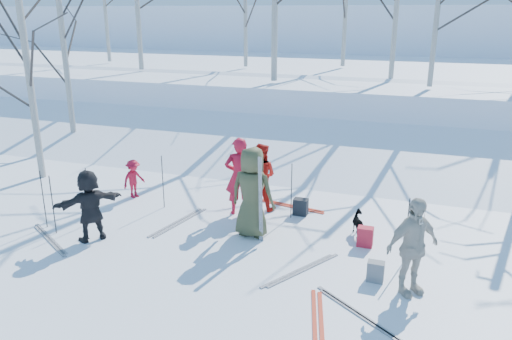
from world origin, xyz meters
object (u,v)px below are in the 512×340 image
at_px(skier_grey_west, 90,205).
at_px(backpack_red, 365,237).
at_px(dog, 360,224).
at_px(backpack_grey, 376,271).
at_px(skier_redor_behind, 260,176).
at_px(backpack_dark, 301,207).
at_px(skier_red_seated, 134,179).
at_px(skier_olive_center, 252,192).
at_px(skier_red_north, 239,176).
at_px(skier_cream_east, 412,247).

distance_m(skier_grey_west, backpack_red, 5.81).
distance_m(dog, backpack_grey, 1.95).
distance_m(skier_redor_behind, backpack_dark, 1.22).
bearing_deg(skier_grey_west, skier_red_seated, -129.19).
distance_m(skier_red_seated, dog, 5.94).
xyz_separation_m(skier_olive_center, backpack_grey, (2.76, -1.10, -0.80)).
relative_size(backpack_red, backpack_dark, 1.05).
height_order(skier_red_north, backpack_dark, skier_red_north).
xyz_separation_m(skier_redor_behind, backpack_dark, (1.05, -0.08, -0.63)).
xyz_separation_m(skier_redor_behind, backpack_red, (2.73, -1.27, -0.62)).
relative_size(skier_redor_behind, dog, 2.68).
xyz_separation_m(skier_red_seated, backpack_grey, (6.47, -2.28, -0.32)).
bearing_deg(skier_olive_center, dog, -157.56).
xyz_separation_m(skier_red_seated, backpack_red, (6.10, -0.91, -0.30)).
bearing_deg(backpack_grey, dog, 106.27).
height_order(skier_red_north, skier_cream_east, skier_red_north).
relative_size(skier_olive_center, skier_red_seated, 1.95).
relative_size(skier_redor_behind, skier_cream_east, 0.95).
xyz_separation_m(skier_olive_center, dog, (2.22, 0.77, -0.73)).
xyz_separation_m(skier_olive_center, backpack_dark, (0.71, 1.46, -0.79)).
bearing_deg(skier_redor_behind, backpack_dark, 178.47).
bearing_deg(backpack_dark, backpack_grey, -51.32).
height_order(skier_cream_east, backpack_grey, skier_cream_east).
bearing_deg(skier_red_seated, skier_grey_west, -149.30).
xyz_separation_m(skier_redor_behind, dog, (2.55, -0.77, -0.57)).
distance_m(skier_red_north, skier_redor_behind, 0.61).
height_order(skier_red_north, backpack_grey, skier_red_north).
height_order(skier_olive_center, backpack_red, skier_olive_center).
bearing_deg(backpack_dark, skier_red_seated, -176.35).
distance_m(skier_redor_behind, skier_red_seated, 3.41).
bearing_deg(dog, skier_redor_behind, -44.09).
relative_size(skier_cream_east, skier_grey_west, 1.12).
bearing_deg(skier_grey_west, skier_redor_behind, 173.90).
distance_m(skier_red_seated, skier_grey_west, 2.58).
relative_size(skier_grey_west, dog, 2.53).
xyz_separation_m(skier_cream_east, backpack_dark, (-2.64, 2.77, -0.68)).
xyz_separation_m(skier_redor_behind, skier_red_seated, (-3.37, -0.36, -0.32)).
height_order(skier_red_seated, skier_cream_east, skier_cream_east).
bearing_deg(skier_grey_west, skier_olive_center, 151.36).
distance_m(skier_redor_behind, dog, 2.72).
bearing_deg(backpack_dark, dog, -24.63).
bearing_deg(skier_red_seated, dog, -75.53).
bearing_deg(skier_red_north, skier_red_seated, -29.19).
bearing_deg(skier_red_seated, backpack_red, -80.07).
bearing_deg(backpack_dark, skier_olive_center, -116.09).
height_order(skier_olive_center, backpack_grey, skier_olive_center).
relative_size(skier_olive_center, dog, 3.21).
relative_size(skier_red_seated, backpack_grey, 2.68).
xyz_separation_m(skier_grey_west, backpack_grey, (5.92, 0.23, -0.59)).
relative_size(backpack_red, backpack_grey, 1.11).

